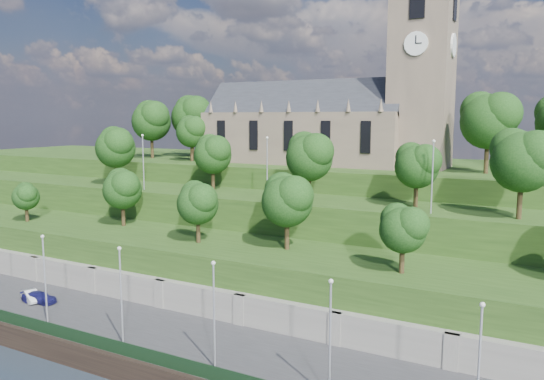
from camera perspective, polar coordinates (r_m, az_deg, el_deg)
The scene contains 16 objects.
promenade at distance 53.12m, azimuth -11.35°, elevation -15.87°, with size 160.00×12.00×2.00m, color #2D2D30.
quay_wall at distance 49.02m, azimuth -16.08°, elevation -18.00°, with size 160.00×0.50×2.20m, color black.
fence at distance 48.82m, azimuth -15.59°, elevation -16.16°, with size 160.00×0.10×1.20m, color black.
retaining_wall at distance 56.93m, azimuth -7.47°, elevation -12.50°, with size 160.00×2.10×5.00m.
embankment_lower at distance 61.17m, azimuth -4.16°, elevation -9.52°, with size 160.00×12.00×8.00m, color #223E14.
embankment_upper at distance 69.84m, azimuth 0.67°, elevation -5.61°, with size 160.00×10.00×12.00m, color #223E14.
hilltop at distance 88.33m, azimuth 6.99°, elevation -1.83°, with size 160.00×32.00×15.00m, color #223E14.
church at distance 83.08m, azimuth 6.66°, elevation 7.97°, with size 38.60×12.35×27.60m.
trees_lower at distance 58.62m, azimuth -2.72°, elevation -1.31°, with size 70.85×8.70×8.33m.
trees_upper at distance 65.98m, azimuth 2.37°, elevation 3.98°, with size 62.35×8.72×9.18m.
trees_hilltop at distance 82.18m, azimuth 6.43°, elevation 7.61°, with size 73.37×16.02×11.32m.
lamp_posts_promenade at distance 49.82m, azimuth -15.94°, elevation -10.15°, with size 60.36×0.36×8.93m.
lamp_posts_upper at distance 65.54m, azimuth -0.53°, elevation 2.87°, with size 40.36×0.36×7.90m.
car_left at distance 65.88m, azimuth -24.23°, elevation -10.23°, with size 1.35×3.35×1.14m, color maroon.
car_middle at distance 65.55m, azimuth -24.49°, elevation -10.30°, with size 1.29×3.69×1.22m, color #B0B1B5.
car_right at distance 64.66m, azimuth -23.75°, elevation -10.53°, with size 1.65×4.07×1.18m, color #16164D.
Camera 1 is at (31.39, -31.26, 22.18)m, focal length 35.00 mm.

